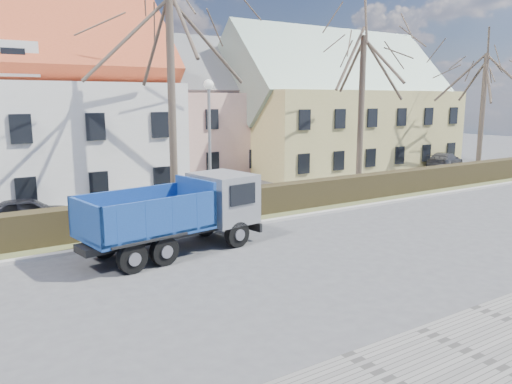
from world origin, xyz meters
TOP-DOWN VIEW (x-y plane):
  - ground at (0.00, 0.00)m, footprint 120.00×120.00m
  - curb_far at (0.00, 4.60)m, footprint 80.00×0.30m
  - grass_strip at (0.00, 6.20)m, footprint 80.00×3.00m
  - hedge at (0.00, 6.00)m, footprint 60.00×0.90m
  - building_pink at (4.00, 20.00)m, footprint 10.80×8.80m
  - building_yellow at (16.00, 17.00)m, footprint 18.80×10.80m
  - tree_1 at (-2.00, 8.50)m, footprint 9.20×9.20m
  - tree_2 at (10.00, 8.50)m, footprint 8.00×8.00m
  - tree_3 at (22.00, 8.50)m, footprint 7.60×7.60m
  - dump_truck at (-4.76, 2.80)m, footprint 7.08×3.52m
  - streetlight at (-0.86, 7.00)m, footprint 0.49×0.49m
  - cart_frame at (-2.97, 4.46)m, footprint 0.68×0.39m
  - parked_car_a at (-8.31, 9.53)m, footprint 3.91×1.93m
  - parked_car_b at (22.10, 11.45)m, footprint 4.86×3.30m

SIDE VIEW (x-z plane):
  - ground at x=0.00m, z-range 0.00..0.00m
  - grass_strip at x=0.00m, z-range 0.00..0.10m
  - curb_far at x=0.00m, z-range 0.00..0.12m
  - cart_frame at x=-2.97m, z-range 0.00..0.62m
  - parked_car_a at x=-8.31m, z-range 0.00..1.28m
  - hedge at x=0.00m, z-range 0.00..1.30m
  - parked_car_b at x=22.10m, z-range 0.00..1.31m
  - dump_truck at x=-4.76m, z-range 0.00..2.71m
  - streetlight at x=-0.86m, z-range 0.00..6.33m
  - building_pink at x=4.00m, z-range 0.00..8.00m
  - building_yellow at x=16.00m, z-range 0.00..8.50m
  - tree_3 at x=22.00m, z-range 0.00..10.45m
  - tree_2 at x=10.00m, z-range 0.00..11.00m
  - tree_1 at x=-2.00m, z-range 0.00..12.65m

